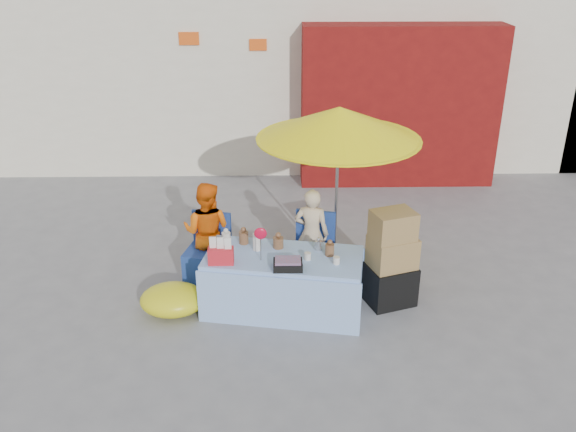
{
  "coord_description": "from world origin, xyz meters",
  "views": [
    {
      "loc": [
        0.17,
        -5.55,
        3.82
      ],
      "look_at": [
        0.3,
        0.6,
        1.0
      ],
      "focal_mm": 38.0,
      "sensor_mm": 36.0,
      "label": 1
    }
  ],
  "objects_px": {
    "vendor_beige": "(311,234)",
    "umbrella": "(339,124)",
    "vendor_orange": "(207,231)",
    "box_stack": "(391,262)",
    "chair_left": "(208,264)",
    "chair_right": "(312,262)",
    "market_table": "(283,282)"
  },
  "relations": [
    {
      "from": "chair_left",
      "to": "box_stack",
      "type": "height_order",
      "value": "box_stack"
    },
    {
      "from": "chair_right",
      "to": "vendor_beige",
      "type": "xyz_separation_m",
      "value": [
        -0.0,
        0.13,
        0.32
      ]
    },
    {
      "from": "vendor_orange",
      "to": "box_stack",
      "type": "distance_m",
      "value": 2.2
    },
    {
      "from": "market_table",
      "to": "vendor_orange",
      "type": "distance_m",
      "value": 1.19
    },
    {
      "from": "chair_right",
      "to": "vendor_beige",
      "type": "distance_m",
      "value": 0.35
    },
    {
      "from": "chair_right",
      "to": "umbrella",
      "type": "bearing_deg",
      "value": 57.76
    },
    {
      "from": "market_table",
      "to": "umbrella",
      "type": "xyz_separation_m",
      "value": [
        0.65,
        0.88,
        1.55
      ]
    },
    {
      "from": "box_stack",
      "to": "chair_right",
      "type": "bearing_deg",
      "value": 150.53
    },
    {
      "from": "chair_right",
      "to": "vendor_orange",
      "type": "relative_size",
      "value": 0.69
    },
    {
      "from": "market_table",
      "to": "box_stack",
      "type": "distance_m",
      "value": 1.23
    },
    {
      "from": "box_stack",
      "to": "umbrella",
      "type": "bearing_deg",
      "value": 126.07
    },
    {
      "from": "chair_right",
      "to": "box_stack",
      "type": "relative_size",
      "value": 0.74
    },
    {
      "from": "vendor_beige",
      "to": "chair_right",
      "type": "bearing_deg",
      "value": 105.51
    },
    {
      "from": "chair_left",
      "to": "umbrella",
      "type": "height_order",
      "value": "umbrella"
    },
    {
      "from": "umbrella",
      "to": "market_table",
      "type": "bearing_deg",
      "value": -126.68
    },
    {
      "from": "chair_right",
      "to": "umbrella",
      "type": "relative_size",
      "value": 0.41
    },
    {
      "from": "chair_left",
      "to": "vendor_orange",
      "type": "xyz_separation_m",
      "value": [
        -0.0,
        0.13,
        0.36
      ]
    },
    {
      "from": "vendor_beige",
      "to": "umbrella",
      "type": "xyz_separation_m",
      "value": [
        0.3,
        0.15,
        1.32
      ]
    },
    {
      "from": "vendor_orange",
      "to": "box_stack",
      "type": "xyz_separation_m",
      "value": [
        2.11,
        -0.62,
        -0.09
      ]
    },
    {
      "from": "market_table",
      "to": "chair_left",
      "type": "height_order",
      "value": "market_table"
    },
    {
      "from": "umbrella",
      "to": "vendor_orange",
      "type": "bearing_deg",
      "value": -174.47
    },
    {
      "from": "chair_right",
      "to": "market_table",
      "type": "bearing_deg",
      "value": -107.16
    },
    {
      "from": "vendor_beige",
      "to": "vendor_orange",
      "type": "bearing_deg",
      "value": 13.89
    },
    {
      "from": "vendor_orange",
      "to": "umbrella",
      "type": "relative_size",
      "value": 0.59
    },
    {
      "from": "vendor_orange",
      "to": "umbrella",
      "type": "height_order",
      "value": "umbrella"
    },
    {
      "from": "vendor_orange",
      "to": "vendor_beige",
      "type": "distance_m",
      "value": 1.25
    },
    {
      "from": "chair_left",
      "to": "chair_right",
      "type": "height_order",
      "value": "same"
    },
    {
      "from": "chair_left",
      "to": "vendor_orange",
      "type": "relative_size",
      "value": 0.69
    },
    {
      "from": "market_table",
      "to": "chair_left",
      "type": "relative_size",
      "value": 2.19
    },
    {
      "from": "chair_left",
      "to": "vendor_orange",
      "type": "height_order",
      "value": "vendor_orange"
    },
    {
      "from": "market_table",
      "to": "chair_left",
      "type": "xyz_separation_m",
      "value": [
        -0.89,
        0.59,
        -0.09
      ]
    },
    {
      "from": "umbrella",
      "to": "box_stack",
      "type": "height_order",
      "value": "umbrella"
    }
  ]
}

